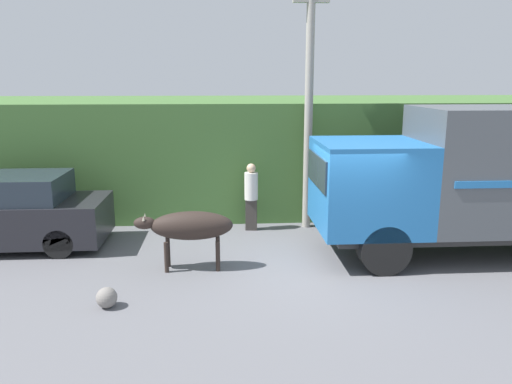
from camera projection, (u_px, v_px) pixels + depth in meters
The scene contains 8 objects.
ground_plane at pixel (333, 269), 10.42m from camera, with size 60.00×60.00×0.00m, color slate.
hillside_embankment at pixel (291, 148), 16.74m from camera, with size 32.00×6.77×3.25m.
cargo_truck at pixel (494, 176), 10.92m from camera, with size 7.43×2.35×3.31m.
brown_cow at pixel (190, 226), 10.26m from camera, with size 2.03×0.60×1.24m.
parked_suv at pixel (9, 213), 11.63m from camera, with size 4.48×1.88×1.73m.
pedestrian_on_hill at pixel (251, 194), 12.97m from camera, with size 0.39×0.39×1.77m.
utility_pole at pixel (309, 99), 12.70m from camera, with size 0.90×0.21×6.55m.
roadside_rock at pixel (107, 298), 8.65m from camera, with size 0.36×0.36×0.36m.
Camera 1 is at (-2.26, -9.68, 3.89)m, focal length 35.00 mm.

